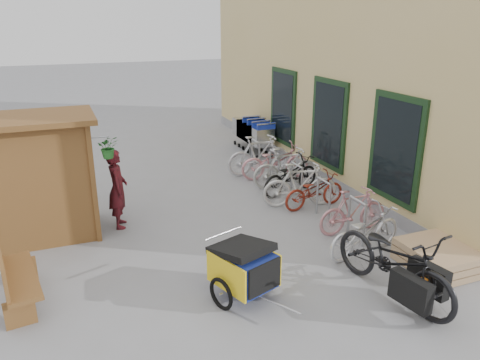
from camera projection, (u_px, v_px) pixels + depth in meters
name	position (u px, v px, depth m)	size (l,w,h in m)	color
ground	(245.00, 263.00, 8.27)	(80.00, 80.00, 0.00)	gray
building	(396.00, 40.00, 13.34)	(6.07, 13.00, 7.00)	tan
kiosk	(34.00, 161.00, 8.77)	(2.49, 1.65, 2.40)	brown
bike_rack	(297.00, 178.00, 11.01)	(0.05, 5.35, 0.86)	#A5A8AD
pallet_stack	(438.00, 257.00, 8.03)	(1.00, 1.20, 0.40)	tan
bench	(13.00, 274.00, 6.94)	(0.69, 1.61, 0.98)	brown
shopping_carts	(252.00, 131.00, 14.95)	(0.63, 2.11, 1.12)	silver
child_trailer	(244.00, 266.00, 7.10)	(1.08, 1.65, 0.96)	navy
cargo_bike	(395.00, 262.00, 7.11)	(1.14, 2.38, 1.20)	black
person_kiosk	(118.00, 189.00, 9.47)	(0.60, 0.39, 1.64)	maroon
bike_0	(365.00, 231.00, 8.45)	(0.59, 1.70, 0.90)	silver
bike_1	(353.00, 211.00, 9.30)	(0.44, 1.54, 0.93)	#CD858C
bike_2	(314.00, 191.00, 10.54)	(0.54, 1.54, 0.81)	maroon
bike_3	(300.00, 185.00, 10.57)	(0.49, 1.72, 1.04)	silver
bike_4	(291.00, 175.00, 11.40)	(0.61, 1.74, 0.91)	black
bike_5	(286.00, 168.00, 11.74)	(0.49, 1.75, 1.05)	silver
bike_6	(275.00, 161.00, 12.41)	(0.64, 1.84, 0.97)	#CD858C
bike_7	(259.00, 155.00, 12.75)	(0.52, 1.82, 1.10)	silver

